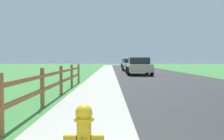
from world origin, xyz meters
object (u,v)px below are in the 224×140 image
object	(u,v)px
fire_hydrant	(84,134)
parked_car_blue	(128,63)
parked_suv_beige	(139,66)
parked_car_white	(131,65)
parked_car_silver	(127,63)

from	to	relation	value
fire_hydrant	parked_car_blue	distance (m)	35.95
parked_suv_beige	parked_car_white	xyz separation A→B (m)	(-0.02, 8.07, -0.04)
parked_car_white	parked_suv_beige	bearing A→B (deg)	-89.89
parked_suv_beige	fire_hydrant	bearing A→B (deg)	-98.85
parked_suv_beige	parked_car_blue	world-z (taller)	parked_car_blue
fire_hydrant	parked_car_white	distance (m)	26.18
parked_car_blue	parked_car_silver	bearing A→B (deg)	88.54
parked_car_white	parked_car_blue	xyz separation A→B (m)	(0.50, 9.77, 0.03)
parked_car_silver	parked_car_white	bearing A→B (deg)	-92.32
parked_suv_beige	parked_car_blue	xyz separation A→B (m)	(0.49, 17.84, -0.00)
parked_suv_beige	parked_car_blue	size ratio (longest dim) A/B	0.95
fire_hydrant	parked_suv_beige	bearing A→B (deg)	81.15
fire_hydrant	parked_car_blue	size ratio (longest dim) A/B	0.15
parked_suv_beige	parked_car_blue	bearing A→B (deg)	88.44
parked_car_white	parked_car_blue	size ratio (longest dim) A/B	0.86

